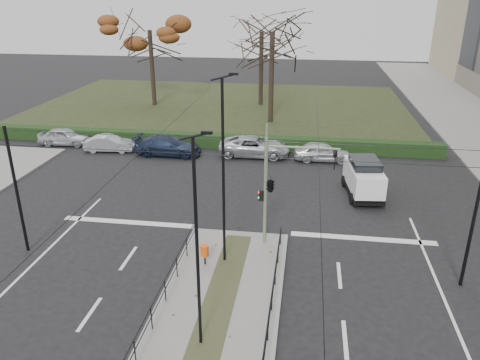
# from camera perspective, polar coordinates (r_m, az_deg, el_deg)

# --- Properties ---
(ground) EXTENTS (140.00, 140.00, 0.00)m
(ground) POSITION_cam_1_polar(r_m,az_deg,el_deg) (19.28, -2.15, -13.64)
(ground) COLOR black
(ground) RESTS_ON ground
(median_island) EXTENTS (4.40, 15.00, 0.14)m
(median_island) POSITION_cam_1_polar(r_m,az_deg,el_deg) (17.30, -3.72, -18.22)
(median_island) COLOR slate
(median_island) RESTS_ON ground
(park) EXTENTS (38.00, 26.00, 0.10)m
(park) POSITION_cam_1_polar(r_m,az_deg,el_deg) (49.50, -2.34, 8.97)
(park) COLOR black
(park) RESTS_ON ground
(hedge) EXTENTS (38.00, 1.00, 1.00)m
(hedge) POSITION_cam_1_polar(r_m,az_deg,el_deg) (36.74, -6.18, 4.93)
(hedge) COLOR black
(hedge) RESTS_ON ground
(median_railing) EXTENTS (4.14, 13.24, 0.92)m
(median_railing) POSITION_cam_1_polar(r_m,az_deg,el_deg) (16.65, -3.87, -16.06)
(median_railing) COLOR black
(median_railing) RESTS_ON median_island
(catenary) EXTENTS (20.00, 34.00, 6.00)m
(catenary) POSITION_cam_1_polar(r_m,az_deg,el_deg) (18.94, -1.42, -2.34)
(catenary) COLOR black
(catenary) RESTS_ON ground
(traffic_light) EXTENTS (3.57, 1.97, 5.18)m
(traffic_light) POSITION_cam_1_polar(r_m,az_deg,el_deg) (21.20, 3.95, -0.42)
(traffic_light) COLOR slate
(traffic_light) RESTS_ON median_island
(litter_bin) EXTENTS (0.36, 0.36, 0.93)m
(litter_bin) POSITION_cam_1_polar(r_m,az_deg,el_deg) (20.51, -4.33, -8.60)
(litter_bin) COLOR black
(litter_bin) RESTS_ON median_island
(streetlamp_median_near) EXTENTS (0.62, 0.13, 7.48)m
(streetlamp_median_near) POSITION_cam_1_polar(r_m,az_deg,el_deg) (14.68, -5.20, -7.87)
(streetlamp_median_near) COLOR black
(streetlamp_median_near) RESTS_ON median_island
(streetlamp_median_far) EXTENTS (0.69, 0.14, 8.25)m
(streetlamp_median_far) POSITION_cam_1_polar(r_m,az_deg,el_deg) (19.24, -1.99, 1.00)
(streetlamp_median_far) COLOR black
(streetlamp_median_far) RESTS_ON median_island
(parked_car_first) EXTENTS (4.05, 1.86, 1.34)m
(parked_car_first) POSITION_cam_1_polar(r_m,az_deg,el_deg) (39.16, -20.63, 4.97)
(parked_car_first) COLOR #B6B9BE
(parked_car_first) RESTS_ON ground
(parked_car_second) EXTENTS (3.82, 1.72, 1.22)m
(parked_car_second) POSITION_cam_1_polar(r_m,az_deg,el_deg) (36.54, -15.62, 4.31)
(parked_car_second) COLOR #B6B9BE
(parked_car_second) RESTS_ON ground
(parked_car_third) EXTENTS (4.87, 2.01, 1.41)m
(parked_car_third) POSITION_cam_1_polar(r_m,az_deg,el_deg) (34.77, -8.80, 4.16)
(parked_car_third) COLOR #1B2640
(parked_car_third) RESTS_ON ground
(parked_car_fourth) EXTENTS (5.18, 2.43, 1.43)m
(parked_car_fourth) POSITION_cam_1_polar(r_m,az_deg,el_deg) (34.18, 1.79, 4.11)
(parked_car_fourth) COLOR #B6B9BE
(parked_car_fourth) RESTS_ON ground
(white_van) EXTENTS (2.26, 4.24, 2.23)m
(white_van) POSITION_cam_1_polar(r_m,az_deg,el_deg) (28.28, 14.83, 0.42)
(white_van) COLOR white
(white_van) RESTS_ON ground
(rust_tree) EXTENTS (8.56, 8.56, 9.90)m
(rust_tree) POSITION_cam_1_polar(r_m,az_deg,el_deg) (49.62, -10.97, 17.49)
(rust_tree) COLOR black
(rust_tree) RESTS_ON park
(bare_tree_center) EXTENTS (7.18, 7.18, 9.81)m
(bare_tree_center) POSITION_cam_1_polar(r_m,az_deg,el_deg) (49.09, 2.65, 17.01)
(bare_tree_center) COLOR black
(bare_tree_center) RESTS_ON park
(bare_tree_near) EXTENTS (7.21, 7.21, 10.53)m
(bare_tree_near) POSITION_cam_1_polar(r_m,az_deg,el_deg) (42.14, 3.97, 16.84)
(bare_tree_near) COLOR black
(bare_tree_near) RESTS_ON park
(parked_car_fifth) EXTENTS (4.02, 1.75, 1.35)m
(parked_car_fifth) POSITION_cam_1_polar(r_m,az_deg,el_deg) (33.66, 9.98, 3.42)
(parked_car_fifth) COLOR #B6B9BE
(parked_car_fifth) RESTS_ON ground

